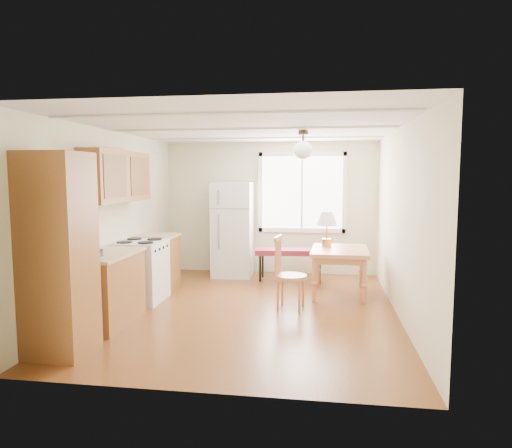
% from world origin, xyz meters
% --- Properties ---
extents(room_shell, '(4.60, 5.60, 2.62)m').
position_xyz_m(room_shell, '(0.00, 0.00, 1.25)').
color(room_shell, '#542911').
rests_on(room_shell, ground).
extents(kitchen_run, '(0.65, 3.40, 2.20)m').
position_xyz_m(kitchen_run, '(-1.72, -0.63, 0.84)').
color(kitchen_run, brown).
rests_on(kitchen_run, ground).
extents(window_unit, '(1.64, 0.05, 1.51)m').
position_xyz_m(window_unit, '(0.60, 2.47, 1.55)').
color(window_unit, white).
rests_on(window_unit, room_shell).
extents(pendant_light, '(0.26, 0.26, 0.40)m').
position_xyz_m(pendant_light, '(0.70, 0.40, 2.24)').
color(pendant_light, black).
rests_on(pendant_light, room_shell).
extents(refrigerator, '(0.74, 0.76, 1.74)m').
position_xyz_m(refrigerator, '(-0.66, 2.12, 0.87)').
color(refrigerator, silver).
rests_on(refrigerator, ground).
extents(bench, '(1.27, 0.56, 0.57)m').
position_xyz_m(bench, '(0.43, 1.87, 0.51)').
color(bench, maroon).
rests_on(bench, ground).
extents(dining_table, '(0.91, 1.19, 0.72)m').
position_xyz_m(dining_table, '(1.26, 1.03, 0.62)').
color(dining_table, '#B86F47').
rests_on(dining_table, ground).
extents(chair, '(0.46, 0.45, 1.01)m').
position_xyz_m(chair, '(0.47, 0.14, 0.58)').
color(chair, '#B86F47').
rests_on(chair, ground).
extents(table_lamp, '(0.33, 0.33, 0.56)m').
position_xyz_m(table_lamp, '(1.06, 1.23, 1.13)').
color(table_lamp, '#C4843F').
rests_on(table_lamp, dining_table).
extents(coffee_maker, '(0.21, 0.27, 0.40)m').
position_xyz_m(coffee_maker, '(-1.72, -1.19, 1.04)').
color(coffee_maker, black).
rests_on(coffee_maker, kitchen_run).
extents(kettle, '(0.11, 0.11, 0.21)m').
position_xyz_m(kettle, '(-1.81, -0.92, 0.99)').
color(kettle, red).
rests_on(kettle, kitchen_run).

